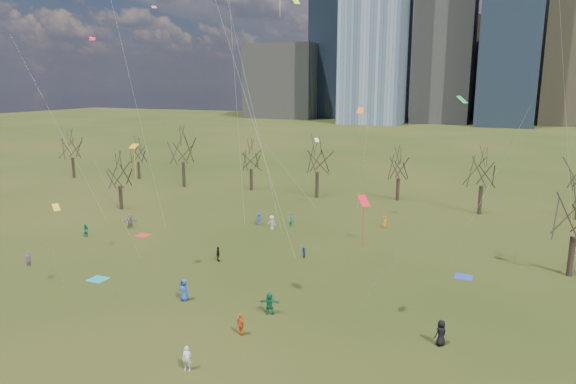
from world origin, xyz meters
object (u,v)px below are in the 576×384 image
at_px(person_1, 187,359).
at_px(blanket_crimson, 143,235).
at_px(person_0, 184,290).
at_px(blanket_navy, 463,277).
at_px(blanket_teal, 98,279).
at_px(person_4, 241,325).

bearing_deg(person_1, blanket_crimson, 116.45).
height_order(person_0, person_1, person_0).
relative_size(blanket_navy, person_0, 0.86).
xyz_separation_m(blanket_teal, person_4, (17.13, -4.24, 0.79)).
distance_m(person_1, person_4, 5.42).
distance_m(blanket_navy, person_4, 22.64).
bearing_deg(person_1, person_4, 62.71).
relative_size(person_0, person_1, 1.15).
relative_size(blanket_crimson, person_1, 0.99).
height_order(blanket_navy, person_1, person_1).
bearing_deg(person_4, person_1, 109.49).
relative_size(person_0, person_4, 1.15).
xyz_separation_m(blanket_teal, blanket_navy, (30.82, 13.77, 0.00)).
bearing_deg(blanket_teal, blanket_navy, 24.08).
bearing_deg(person_1, blanket_teal, 132.28).
distance_m(blanket_navy, person_0, 25.46).
height_order(blanket_teal, person_0, person_0).
xyz_separation_m(blanket_navy, person_4, (-13.69, -18.02, 0.79)).
xyz_separation_m(blanket_crimson, person_0, (15.08, -13.62, 0.92)).
bearing_deg(person_0, blanket_crimson, 139.75).
bearing_deg(blanket_teal, person_0, -4.58).
distance_m(blanket_teal, person_4, 17.66).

